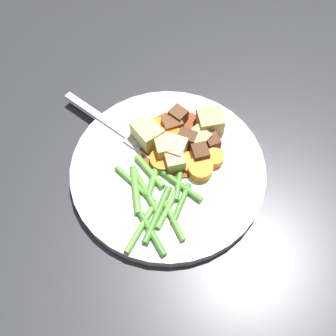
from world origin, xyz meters
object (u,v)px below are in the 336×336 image
dinner_plate (168,171)px  meat_chunk_2 (178,116)px  carrot_slice_4 (191,163)px  potato_chunk_4 (147,133)px  potato_chunk_2 (165,148)px  carrot_slice_5 (163,160)px  potato_chunk_0 (175,161)px  meat_chunk_0 (213,142)px  carrot_slice_0 (173,139)px  carrot_slice_6 (158,139)px  carrot_slice_3 (157,128)px  potato_chunk_5 (210,121)px  potato_chunk_3 (177,150)px  meat_chunk_1 (187,138)px  potato_chunk_1 (198,139)px  meat_chunk_3 (172,124)px  fork (116,128)px  meat_chunk_4 (200,154)px  carrot_slice_1 (201,169)px  carrot_slice_2 (214,158)px

dinner_plate → meat_chunk_2: 0.08m
carrot_slice_4 → potato_chunk_4: 0.07m
potato_chunk_2 → carrot_slice_5: bearing=-167.3°
potato_chunk_0 → meat_chunk_0: size_ratio=1.25×
carrot_slice_0 → carrot_slice_5: bearing=179.5°
meat_chunk_2 → carrot_slice_0: bearing=-170.9°
carrot_slice_0 → potato_chunk_2: (-0.02, 0.00, 0.01)m
carrot_slice_0 → meat_chunk_0: 0.05m
dinner_plate → carrot_slice_6: carrot_slice_6 is taller
carrot_slice_3 → potato_chunk_5: (0.03, -0.07, 0.01)m
potato_chunk_3 → carrot_slice_6: bearing=71.3°
meat_chunk_1 → potato_chunk_0: bearing=175.9°
potato_chunk_1 → meat_chunk_3: bearing=76.4°
carrot_slice_0 → potato_chunk_5: bearing=-43.5°
carrot_slice_6 → fork: 0.06m
carrot_slice_0 → meat_chunk_1: size_ratio=1.30×
carrot_slice_0 → carrot_slice_3: (0.01, 0.03, -0.00)m
potato_chunk_1 → meat_chunk_4: size_ratio=1.18×
carrot_slice_6 → potato_chunk_0: bearing=-127.9°
fork → dinner_plate: bearing=-110.0°
meat_chunk_2 → fork: size_ratio=0.13×
potato_chunk_2 → potato_chunk_5: (0.06, -0.04, 0.00)m
dinner_plate → carrot_slice_1: size_ratio=8.00×
carrot_slice_5 → carrot_slice_6: carrot_slice_6 is taller
potato_chunk_0 → meat_chunk_2: 0.07m
potato_chunk_1 → meat_chunk_3: (0.01, 0.04, -0.00)m
potato_chunk_3 → meat_chunk_3: bearing=28.7°
meat_chunk_0 → meat_chunk_1: 0.03m
carrot_slice_0 → carrot_slice_1: bearing=-121.6°
potato_chunk_3 → carrot_slice_0: bearing=34.8°
carrot_slice_0 → meat_chunk_1: (0.01, -0.02, 0.00)m
potato_chunk_2 → meat_chunk_2: potato_chunk_2 is taller
carrot_slice_6 → potato_chunk_1: potato_chunk_1 is taller
dinner_plate → carrot_slice_4: 0.03m
carrot_slice_0 → carrot_slice_5: 0.03m
carrot_slice_0 → carrot_slice_4: bearing=-125.0°
carrot_slice_2 → potato_chunk_5: 0.05m
potato_chunk_2 → meat_chunk_1: potato_chunk_2 is taller
carrot_slice_4 → potato_chunk_0: bearing=115.5°
carrot_slice_1 → meat_chunk_1: bearing=41.2°
carrot_slice_4 → potato_chunk_0: 0.02m
meat_chunk_3 → fork: bearing=111.9°
carrot_slice_1 → meat_chunk_1: meat_chunk_1 is taller
carrot_slice_0 → carrot_slice_2: same height
carrot_slice_6 → fork: bearing=91.1°
carrot_slice_4 → potato_chunk_1: 0.03m
carrot_slice_2 → carrot_slice_5: carrot_slice_2 is taller
dinner_plate → potato_chunk_2: bearing=32.0°
potato_chunk_4 → meat_chunk_1: 0.05m
carrot_slice_5 → potato_chunk_4: size_ratio=0.91×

